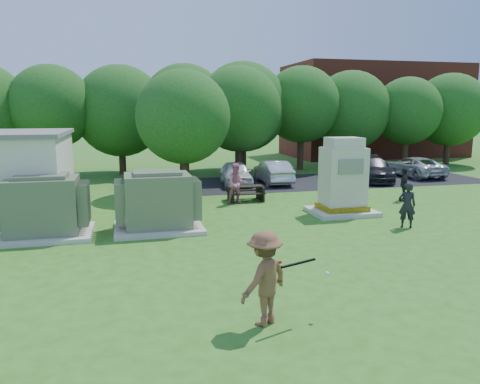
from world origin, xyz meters
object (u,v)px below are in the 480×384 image
object	(u,v)px
generator_cabinet	(343,181)
picnic_table	(246,191)
transformer_left	(43,208)
car_silver_b	(413,167)
car_dark	(371,169)
car_white	(236,173)
transformer_right	(158,202)
person_by_generator	(407,205)
person_at_picnic	(237,184)
car_silver_a	(273,172)
batter	(264,278)
person_walking_right	(404,184)

from	to	relation	value
generator_cabinet	picnic_table	size ratio (longest dim) A/B	1.89
transformer_left	car_silver_b	xyz separation A→B (m)	(20.08, 9.42, -0.35)
car_dark	transformer_left	bearing A→B (deg)	-135.04
car_white	car_dark	bearing A→B (deg)	3.60
picnic_table	car_silver_b	world-z (taller)	car_silver_b
transformer_right	picnic_table	distance (m)	6.11
car_dark	car_silver_b	size ratio (longest dim) A/B	1.08
picnic_table	person_by_generator	world-z (taller)	person_by_generator
picnic_table	person_at_picnic	bearing A→B (deg)	-131.99
generator_cabinet	person_at_picnic	world-z (taller)	generator_cabinet
car_white	person_at_picnic	bearing A→B (deg)	-96.87
person_at_picnic	car_dark	world-z (taller)	person_at_picnic
person_at_picnic	car_silver_a	distance (m)	6.23
batter	person_at_picnic	size ratio (longest dim) A/B	1.03
car_white	car_dark	size ratio (longest dim) A/B	0.79
person_at_picnic	car_silver_b	xyz separation A→B (m)	(12.67, 5.70, -0.29)
generator_cabinet	car_white	bearing A→B (deg)	106.90
person_walking_right	car_dark	world-z (taller)	person_walking_right
transformer_left	car_white	distance (m)	12.36
person_at_picnic	car_dark	size ratio (longest dim) A/B	0.38
transformer_left	person_at_picnic	world-z (taller)	transformer_left
person_walking_right	car_white	world-z (taller)	person_walking_right
transformer_right	batter	size ratio (longest dim) A/B	1.61
person_at_picnic	transformer_left	bearing A→B (deg)	-151.99
transformer_left	person_at_picnic	xyz separation A→B (m)	(7.40, 3.72, -0.07)
person_at_picnic	car_silver_b	size ratio (longest dim) A/B	0.41
generator_cabinet	car_dark	bearing A→B (deg)	53.87
person_by_generator	person_at_picnic	world-z (taller)	person_at_picnic
car_white	car_dark	world-z (taller)	car_dark
transformer_right	person_by_generator	size ratio (longest dim) A/B	1.86
batter	car_dark	distance (m)	20.04
generator_cabinet	car_silver_a	bearing A→B (deg)	91.95
generator_cabinet	person_walking_right	xyz separation A→B (m)	(3.96, 1.82, -0.57)
transformer_left	car_silver_b	bearing A→B (deg)	25.13
person_at_picnic	car_silver_a	xyz separation A→B (m)	(3.36, 5.24, -0.26)
person_by_generator	car_silver_b	bearing A→B (deg)	-100.49
generator_cabinet	car_silver_b	xyz separation A→B (m)	(9.03, 8.61, -0.72)
person_by_generator	car_white	xyz separation A→B (m)	(-3.66, 10.69, -0.16)
person_at_picnic	car_silver_a	size ratio (longest dim) A/B	0.46
transformer_left	car_silver_a	bearing A→B (deg)	39.76
car_silver_a	picnic_table	bearing A→B (deg)	60.21
generator_cabinet	person_at_picnic	xyz separation A→B (m)	(-3.64, 2.91, -0.43)
car_silver_b	car_white	bearing A→B (deg)	-0.37
picnic_table	person_by_generator	size ratio (longest dim) A/B	1.00
batter	person_by_generator	bearing A→B (deg)	-173.47
generator_cabinet	batter	xyz separation A→B (m)	(-5.88, -8.66, -0.40)
batter	car_white	bearing A→B (deg)	-135.50
car_dark	batter	bearing A→B (deg)	-107.24
picnic_table	car_silver_a	xyz separation A→B (m)	(2.80, 4.62, 0.22)
transformer_right	car_silver_b	bearing A→B (deg)	29.90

